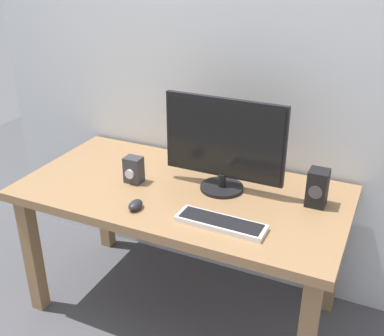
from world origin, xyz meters
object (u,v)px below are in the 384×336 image
at_px(desk, 182,205).
at_px(keyboard_primary, 221,223).
at_px(mouse, 135,205).
at_px(audio_controller, 134,170).
at_px(speaker_right, 317,188).
at_px(monitor, 224,144).

relative_size(desk, keyboard_primary, 4.06).
height_order(desk, mouse, mouse).
bearing_deg(audio_controller, keyboard_primary, -19.67).
xyz_separation_m(desk, keyboard_primary, (0.28, -0.22, 0.10)).
relative_size(desk, audio_controller, 11.95).
height_order(keyboard_primary, mouse, mouse).
relative_size(desk, speaker_right, 9.17).
bearing_deg(monitor, desk, -152.56).
relative_size(speaker_right, audio_controller, 1.30).
bearing_deg(mouse, desk, 66.22).
relative_size(keyboard_primary, speaker_right, 2.26).
bearing_deg(keyboard_primary, audio_controller, 160.33).
relative_size(desk, monitor, 2.69).
distance_m(mouse, speaker_right, 0.80).
relative_size(desk, mouse, 18.31).
distance_m(keyboard_primary, speaker_right, 0.47).
relative_size(keyboard_primary, audio_controller, 2.94).
xyz_separation_m(mouse, audio_controller, (-0.14, 0.22, 0.04)).
xyz_separation_m(keyboard_primary, speaker_right, (0.32, 0.34, 0.07)).
xyz_separation_m(desk, speaker_right, (0.60, 0.12, 0.17)).
height_order(monitor, keyboard_primary, monitor).
bearing_deg(mouse, speaker_right, 26.34).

